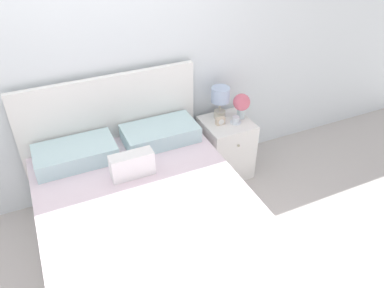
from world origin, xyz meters
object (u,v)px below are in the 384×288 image
object	(u,v)px
table_lamp	(220,98)
flower_vase	(242,104)
bed	(151,230)
alarm_clock	(220,121)
teacup	(236,120)
nightstand	(226,147)

from	to	relation	value
table_lamp	flower_vase	world-z (taller)	table_lamp
bed	flower_vase	xyz separation A→B (m)	(1.19, 0.74, 0.43)
flower_vase	alarm_clock	world-z (taller)	flower_vase
teacup	table_lamp	bearing A→B (deg)	121.22
bed	alarm_clock	size ratio (longest dim) A/B	23.84
nightstand	table_lamp	distance (m)	0.51
table_lamp	flower_vase	bearing A→B (deg)	-27.51
teacup	flower_vase	bearing A→B (deg)	33.55
table_lamp	alarm_clock	distance (m)	0.21
bed	nightstand	bearing A→B (deg)	35.13
nightstand	teacup	world-z (taller)	teacup
bed	table_lamp	world-z (taller)	bed
nightstand	alarm_clock	xyz separation A→B (m)	(-0.08, -0.01, 0.33)
nightstand	table_lamp	xyz separation A→B (m)	(-0.03, 0.11, 0.50)
teacup	alarm_clock	xyz separation A→B (m)	(-0.15, 0.03, 0.01)
flower_vase	teacup	distance (m)	0.16
flower_vase	teacup	bearing A→B (deg)	-146.45
table_lamp	flower_vase	distance (m)	0.21
table_lamp	alarm_clock	bearing A→B (deg)	-114.69
flower_vase	alarm_clock	bearing A→B (deg)	-174.10
nightstand	bed	bearing A→B (deg)	-144.87
teacup	alarm_clock	world-z (taller)	alarm_clock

